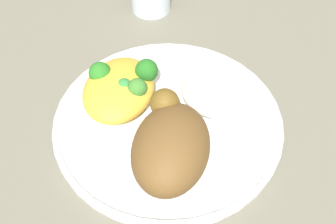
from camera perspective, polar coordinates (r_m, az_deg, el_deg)
name	(u,v)px	position (r m, az deg, el deg)	size (l,w,h in m)	color
ground_plane	(168,125)	(0.49, 0.00, -1.82)	(2.00, 2.00, 0.00)	#6A6656
plate	(168,121)	(0.49, 0.00, -1.28)	(0.26, 0.26, 0.01)	white
roasted_chicken	(171,145)	(0.42, 0.38, -4.57)	(0.12, 0.08, 0.06)	brown
rice_pile	(218,89)	(0.49, 6.84, 3.16)	(0.09, 0.09, 0.04)	white
mac_cheese_with_broccoli	(120,87)	(0.49, -6.56, 3.39)	(0.10, 0.08, 0.05)	gold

